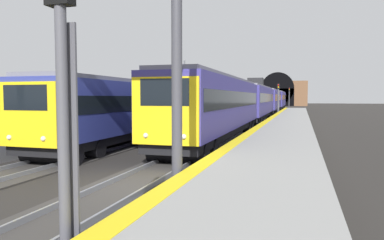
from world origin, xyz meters
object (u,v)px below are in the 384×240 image
at_px(railway_signal_far, 289,96).
at_px(catenary_mast_near, 185,88).
at_px(overhead_signal_gantry, 34,8).
at_px(train_adjacent_platform, 212,103).
at_px(railway_signal_mid, 278,97).
at_px(railway_signal_near, 63,95).
at_px(train_main_approaching, 264,101).

xyz_separation_m(railway_signal_far, catenary_mast_near, (-47.54, 12.88, 1.04)).
bearing_deg(railway_signal_far, overhead_signal_gantry, -2.83).
distance_m(train_adjacent_platform, railway_signal_mid, 13.12).
distance_m(railway_signal_near, railway_signal_far, 91.80).
height_order(railway_signal_near, catenary_mast_near, catenary_mast_near).
bearing_deg(train_main_approaching, overhead_signal_gantry, -3.93).
bearing_deg(train_main_approaching, railway_signal_near, 1.81).
bearing_deg(railway_signal_mid, railway_signal_far, -180.00).
relative_size(train_adjacent_platform, catenary_mast_near, 7.34).
relative_size(train_main_approaching, overhead_signal_gantry, 8.22).
xyz_separation_m(train_main_approaching, catenary_mast_near, (-1.42, 11.06, 1.80)).
xyz_separation_m(train_main_approaching, train_adjacent_platform, (-9.44, 4.98, -0.16)).
bearing_deg(railway_signal_near, train_main_approaching, -177.72).
distance_m(train_main_approaching, railway_signal_mid, 2.58).
height_order(train_adjacent_platform, railway_signal_near, railway_signal_near).
relative_size(railway_signal_mid, overhead_signal_gantry, 0.52).
bearing_deg(railway_signal_mid, overhead_signal_gantry, -5.74).
bearing_deg(railway_signal_mid, train_main_approaching, -45.97).
bearing_deg(railway_signal_mid, train_adjacent_platform, -31.29).
height_order(train_main_approaching, railway_signal_near, train_main_approaching).
distance_m(train_adjacent_platform, railway_signal_near, 36.89).
bearing_deg(train_adjacent_platform, train_main_approaching, 151.42).
bearing_deg(railway_signal_near, railway_signal_far, -180.00).
height_order(railway_signal_far, overhead_signal_gantry, overhead_signal_gantry).
bearing_deg(catenary_mast_near, train_adjacent_platform, -142.85).
relative_size(train_main_approaching, railway_signal_near, 15.56).
distance_m(train_adjacent_platform, railway_signal_far, 55.97).
distance_m(railway_signal_mid, railway_signal_far, 44.35).
bearing_deg(overhead_signal_gantry, train_adjacent_platform, 4.49).
bearing_deg(train_main_approaching, railway_signal_mid, 133.56).
xyz_separation_m(train_main_approaching, railway_signal_far, (46.11, -1.82, 0.76)).
bearing_deg(overhead_signal_gantry, railway_signal_mid, -5.74).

